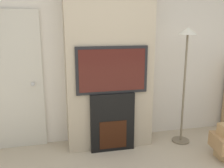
% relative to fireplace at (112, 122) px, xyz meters
% --- Properties ---
extents(wall_back, '(6.00, 0.06, 2.70)m').
position_rel_fireplace_xyz_m(wall_back, '(0.00, 0.45, 0.93)').
color(wall_back, silver).
rests_on(wall_back, ground_plane).
extents(chimney_breast, '(1.23, 0.42, 2.70)m').
position_rel_fireplace_xyz_m(chimney_breast, '(0.00, 0.21, 0.93)').
color(chimney_breast, tan).
rests_on(chimney_breast, ground_plane).
extents(fireplace, '(0.63, 0.15, 0.85)m').
position_rel_fireplace_xyz_m(fireplace, '(0.00, 0.00, 0.00)').
color(fireplace, black).
rests_on(fireplace, ground_plane).
extents(television, '(0.99, 0.07, 0.65)m').
position_rel_fireplace_xyz_m(television, '(0.00, -0.00, 0.75)').
color(television, black).
rests_on(television, fireplace).
extents(floor_lamp, '(0.27, 0.27, 1.74)m').
position_rel_fireplace_xyz_m(floor_lamp, '(1.10, 0.00, 0.88)').
color(floor_lamp, '#726651').
rests_on(floor_lamp, ground_plane).
extents(entry_door, '(0.95, 0.09, 1.98)m').
position_rel_fireplace_xyz_m(entry_door, '(-1.41, 0.39, 0.57)').
color(entry_door, beige).
rests_on(entry_door, ground_plane).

